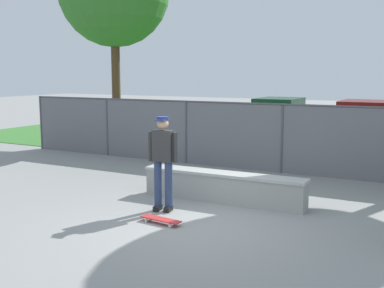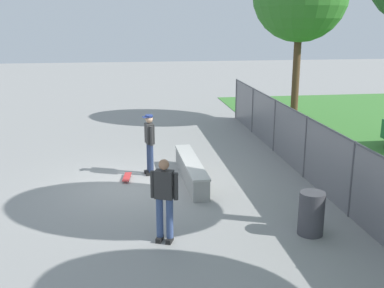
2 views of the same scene
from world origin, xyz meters
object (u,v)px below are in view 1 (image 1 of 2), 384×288
at_px(concrete_ledge, 223,187).
at_px(skateboard, 161,219).
at_px(skateboarder, 163,159).
at_px(car_red, 363,123).
at_px(car_green, 278,119).

xyz_separation_m(concrete_ledge, skateboard, (-0.37, -1.86, -0.24)).
relative_size(skateboarder, car_red, 0.44).
height_order(concrete_ledge, skateboard, concrete_ledge).
xyz_separation_m(concrete_ledge, car_green, (-1.98, 9.67, 0.53)).
xyz_separation_m(concrete_ledge, skateboarder, (-0.75, -1.15, 0.72)).
height_order(skateboarder, car_green, skateboarder).
relative_size(skateboard, car_red, 0.19).
distance_m(skateboard, car_red, 11.35).
bearing_deg(car_green, car_red, -5.82).
relative_size(car_green, car_red, 1.00).
height_order(skateboarder, car_red, skateboarder).
distance_m(car_green, car_red, 3.34).
bearing_deg(skateboarder, car_red, 78.72).
height_order(concrete_ledge, car_red, car_red).
xyz_separation_m(skateboarder, car_red, (2.09, 10.48, -0.19)).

